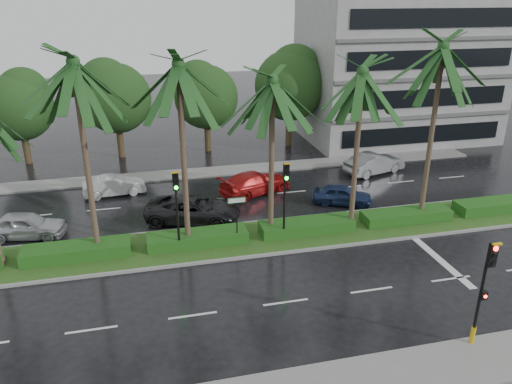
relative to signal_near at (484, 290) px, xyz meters
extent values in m
plane|color=black|center=(-6.00, 9.39, -2.50)|extent=(120.00, 120.00, 0.00)
cube|color=slate|center=(-6.00, 21.39, -2.44)|extent=(40.00, 2.00, 0.12)
cube|color=gray|center=(-6.00, 10.39, -2.43)|extent=(36.00, 4.00, 0.14)
cube|color=#224D19|center=(-6.00, 10.39, -2.36)|extent=(35.60, 3.70, 0.02)
cube|color=#1D4012|center=(-15.00, 10.39, -2.05)|extent=(5.20, 1.40, 0.60)
cube|color=#1D4012|center=(-9.00, 10.39, -2.05)|extent=(5.20, 1.40, 0.60)
cube|color=#1D4012|center=(-3.00, 10.39, -2.05)|extent=(5.20, 1.40, 0.60)
cube|color=#1D4012|center=(3.00, 10.39, -2.05)|extent=(5.20, 1.40, 0.60)
cube|color=#1D4012|center=(9.00, 10.39, -2.05)|extent=(5.20, 1.40, 0.60)
cube|color=silver|center=(-18.00, 16.39, -2.50)|extent=(2.00, 0.12, 0.01)
cube|color=silver|center=(-14.00, 4.39, -2.50)|extent=(2.00, 0.12, 0.01)
cube|color=silver|center=(-14.00, 16.39, -2.50)|extent=(2.00, 0.12, 0.01)
cube|color=silver|center=(-10.00, 4.39, -2.50)|extent=(2.00, 0.12, 0.01)
cube|color=silver|center=(-10.00, 16.39, -2.50)|extent=(2.00, 0.12, 0.01)
cube|color=silver|center=(-6.00, 4.39, -2.50)|extent=(2.00, 0.12, 0.01)
cube|color=silver|center=(-6.00, 16.39, -2.50)|extent=(2.00, 0.12, 0.01)
cube|color=silver|center=(-2.00, 4.39, -2.50)|extent=(2.00, 0.12, 0.01)
cube|color=silver|center=(-2.00, 16.39, -2.50)|extent=(2.00, 0.12, 0.01)
cube|color=silver|center=(2.00, 4.39, -2.50)|extent=(2.00, 0.12, 0.01)
cube|color=silver|center=(2.00, 16.39, -2.50)|extent=(2.00, 0.12, 0.01)
cube|color=silver|center=(6.00, 16.39, -2.50)|extent=(2.00, 0.12, 0.01)
cube|color=silver|center=(10.00, 16.39, -2.50)|extent=(2.00, 0.12, 0.01)
cube|color=silver|center=(2.50, 6.39, -2.50)|extent=(0.40, 6.00, 0.01)
cylinder|color=#49382A|center=(-18.50, 10.39, -2.13)|extent=(0.40, 0.40, 0.44)
cylinder|color=#49382A|center=(-14.00, 10.49, 2.36)|extent=(0.28, 0.28, 9.42)
cylinder|color=#49382A|center=(-14.00, 10.49, -2.13)|extent=(0.40, 0.40, 0.44)
cylinder|color=#49382A|center=(-9.50, 10.29, 2.25)|extent=(0.28, 0.28, 9.21)
cylinder|color=#49382A|center=(-9.50, 10.29, -2.13)|extent=(0.40, 0.40, 0.44)
cylinder|color=#49382A|center=(-5.00, 10.59, 1.77)|extent=(0.28, 0.28, 8.25)
cylinder|color=#49382A|center=(-5.00, 10.59, -2.13)|extent=(0.40, 0.40, 0.44)
cylinder|color=#49382A|center=(-0.50, 10.19, 1.95)|extent=(0.28, 0.28, 8.60)
cylinder|color=#49382A|center=(-0.50, 10.19, -2.13)|extent=(0.40, 0.40, 0.44)
cylinder|color=#49382A|center=(4.00, 10.49, 2.48)|extent=(0.28, 0.28, 9.66)
cylinder|color=#49382A|center=(4.00, 10.49, -2.13)|extent=(0.40, 0.40, 0.44)
cylinder|color=black|center=(0.00, 0.09, -0.68)|extent=(0.12, 0.12, 3.40)
cube|color=black|center=(0.00, -0.09, 1.47)|extent=(0.30, 0.18, 0.90)
cube|color=gold|center=(0.00, -0.21, 1.95)|extent=(0.34, 0.12, 0.06)
cylinder|color=#FF0C05|center=(0.00, -0.19, 1.77)|extent=(0.18, 0.04, 0.18)
cylinder|color=black|center=(0.00, -0.19, 1.47)|extent=(0.18, 0.04, 0.18)
cylinder|color=black|center=(0.00, -0.19, 1.17)|extent=(0.18, 0.04, 0.18)
cylinder|color=gold|center=(0.00, 0.09, -2.03)|extent=(0.18, 0.18, 0.70)
cube|color=black|center=(0.00, -0.07, -0.18)|extent=(0.22, 0.16, 0.32)
cylinder|color=#FF0C05|center=(0.00, -0.16, -0.18)|extent=(0.12, 0.03, 0.12)
cylinder|color=black|center=(-10.00, 9.79, -0.65)|extent=(0.12, 0.12, 3.40)
cube|color=black|center=(-10.00, 9.61, 1.50)|extent=(0.30, 0.18, 0.90)
cube|color=gold|center=(-10.00, 9.49, 1.98)|extent=(0.34, 0.12, 0.06)
cylinder|color=black|center=(-10.00, 9.51, 1.80)|extent=(0.18, 0.04, 0.18)
cylinder|color=black|center=(-10.00, 9.51, 1.50)|extent=(0.18, 0.04, 0.18)
cylinder|color=#0CE519|center=(-10.00, 9.51, 1.20)|extent=(0.18, 0.04, 0.18)
cylinder|color=black|center=(-4.50, 9.79, -0.65)|extent=(0.12, 0.12, 3.40)
cube|color=black|center=(-4.50, 9.61, 1.50)|extent=(0.30, 0.18, 0.90)
cube|color=gold|center=(-4.50, 9.49, 1.98)|extent=(0.34, 0.12, 0.06)
cylinder|color=black|center=(-4.50, 9.51, 1.80)|extent=(0.18, 0.04, 0.18)
cylinder|color=black|center=(-4.50, 9.51, 1.50)|extent=(0.18, 0.04, 0.18)
cylinder|color=#0CE519|center=(-4.50, 9.51, 1.20)|extent=(0.18, 0.04, 0.18)
cylinder|color=black|center=(-7.00, 9.89, -1.05)|extent=(0.06, 0.06, 2.60)
cube|color=#0C5926|center=(-7.00, 9.86, 0.10)|extent=(0.95, 0.04, 0.30)
cube|color=white|center=(-7.00, 9.84, 0.10)|extent=(0.85, 0.01, 0.22)
cylinder|color=#372919|center=(-20.00, 26.89, -1.28)|extent=(0.52, 0.52, 2.44)
sphere|color=#1B3815|center=(-20.00, 26.89, 1.89)|extent=(5.02, 5.02, 5.02)
sphere|color=#1B3815|center=(-20.00, 27.19, 2.86)|extent=(3.76, 3.76, 3.76)
cylinder|color=#372919|center=(-13.00, 26.89, -1.20)|extent=(0.52, 0.52, 2.61)
sphere|color=#1B3815|center=(-13.00, 26.89, 2.20)|extent=(5.38, 5.38, 5.38)
sphere|color=#1B3815|center=(-13.00, 27.19, 3.25)|extent=(4.03, 4.03, 4.03)
cylinder|color=#372919|center=(-6.00, 26.89, -1.26)|extent=(0.52, 0.52, 2.49)
sphere|color=#1B3815|center=(-6.00, 26.89, 1.97)|extent=(5.12, 5.12, 5.12)
sphere|color=#1B3815|center=(-6.00, 27.19, 2.97)|extent=(3.84, 3.84, 3.84)
cylinder|color=#372919|center=(1.00, 26.89, -1.08)|extent=(0.52, 0.52, 2.84)
sphere|color=#1B3815|center=(1.00, 26.89, 2.61)|extent=(5.84, 5.84, 5.84)
sphere|color=#1B3815|center=(1.00, 27.19, 3.74)|extent=(4.38, 4.38, 4.38)
cylinder|color=#372919|center=(8.00, 26.89, -1.29)|extent=(0.52, 0.52, 2.42)
sphere|color=#1B3815|center=(8.00, 26.89, 1.85)|extent=(4.98, 4.98, 4.98)
sphere|color=#1B3815|center=(8.00, 27.19, 2.82)|extent=(3.73, 3.73, 3.73)
cube|color=gray|center=(11.00, 27.39, 3.50)|extent=(16.00, 10.00, 12.00)
imported|color=#B6B7BF|center=(-17.87, 13.52, -1.80)|extent=(2.37, 4.39, 1.42)
imported|color=silver|center=(-13.37, 18.64, -1.86)|extent=(1.79, 4.04, 1.29)
imported|color=black|center=(-8.87, 13.43, -1.75)|extent=(3.95, 5.88, 1.50)
imported|color=#A31211|center=(-4.37, 16.82, -1.78)|extent=(3.85, 5.40, 1.45)
imported|color=navy|center=(0.46, 13.75, -1.88)|extent=(2.83, 3.92, 1.24)
imported|color=slate|center=(4.96, 18.51, -1.74)|extent=(2.88, 4.89, 1.52)
camera|label=1|loc=(-11.48, -12.86, 9.94)|focal=35.00mm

